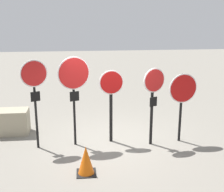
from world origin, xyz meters
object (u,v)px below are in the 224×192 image
Objects in this scene: stop_sign_2 at (111,94)px; stop_sign_0 at (34,84)px; stop_sign_4 at (183,94)px; stop_sign_1 at (74,81)px; stop_sign_3 at (153,93)px; storage_crate at (12,122)px; traffic_cone_0 at (86,160)px.

stop_sign_0 is at bearing -179.66° from stop_sign_2.
stop_sign_1 is at bearing 169.32° from stop_sign_4.
stop_sign_2 is 1.05× the size of stop_sign_4.
stop_sign_1 reaches higher than stop_sign_3.
stop_sign_0 is 2.07m from stop_sign_2.
stop_sign_0 is 0.98× the size of stop_sign_1.
stop_sign_1 is at bearing -28.32° from storage_crate.
traffic_cone_0 is 3.43m from storage_crate.
stop_sign_4 is 3.32m from traffic_cone_0.
stop_sign_3 is 2.19× the size of storage_crate.
stop_sign_0 is 3.59× the size of traffic_cone_0.
stop_sign_4 is at bearing -20.66° from stop_sign_1.
stop_sign_2 is at bearing 66.39° from traffic_cone_0.
stop_sign_3 is 0.87m from stop_sign_4.
stop_sign_1 is 1.19× the size of stop_sign_2.
stop_sign_3 is 1.10× the size of stop_sign_4.
stop_sign_3 reaches higher than storage_crate.
stop_sign_1 is at bearing 152.89° from stop_sign_3.
stop_sign_1 is at bearing -17.12° from stop_sign_0.
storage_crate is (-4.91, 1.10, -1.05)m from stop_sign_4.
traffic_cone_0 is 0.68× the size of storage_crate.
stop_sign_4 is at bearing -12.64° from storage_crate.
stop_sign_0 is at bearing -51.11° from storage_crate.
storage_crate is at bearing 129.57° from traffic_cone_0.
stop_sign_3 is (1.11, -0.31, 0.10)m from stop_sign_2.
stop_sign_2 is at bearing -16.19° from stop_sign_0.
stop_sign_2 reaches higher than storage_crate.
storage_crate is (-4.05, 1.22, -1.13)m from stop_sign_3.
stop_sign_1 reaches higher than stop_sign_0.
stop_sign_2 reaches higher than traffic_cone_0.
stop_sign_4 is 2.93× the size of traffic_cone_0.
storage_crate is at bearing 140.91° from stop_sign_3.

